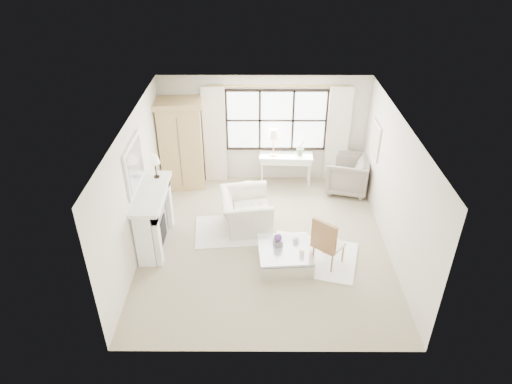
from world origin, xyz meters
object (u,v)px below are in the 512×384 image
armoire (181,144)px  console_table (286,169)px  coffee_table (285,256)px  club_armchair (246,211)px

armoire → console_table: (2.53, 0.09, -0.74)m
armoire → console_table: bearing=-3.6°
coffee_table → club_armchair: bearing=117.3°
console_table → club_armchair: size_ratio=1.12×
console_table → club_armchair: console_table is taller
console_table → coffee_table: bearing=-90.3°
armoire → coffee_table: (2.36, -3.02, -0.96)m
club_armchair → coffee_table: (0.77, -1.28, -0.20)m
console_table → club_armchair: 2.06m
coffee_table → armoire: bearing=124.2°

